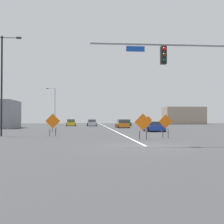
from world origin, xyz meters
TOP-DOWN VIEW (x-y plane):
  - ground at (0.00, 0.00)m, footprint 151.96×151.96m
  - road_centre_stripe at (0.00, 42.21)m, footprint 0.16×84.42m
  - street_lamp_mid_right at (-10.82, 48.55)m, footprint 1.96×0.24m
  - street_lamp_far_right at (-11.23, 10.26)m, footprint 3.44×0.24m
  - construction_sign_left_lane at (5.20, 24.33)m, footprint 1.15×0.13m
  - construction_sign_right_shoulder at (-6.64, 10.30)m, footprint 1.37×0.13m
  - construction_sign_left_shoulder at (0.82, 5.24)m, footprint 1.31×0.36m
  - construction_sign_median_near at (-7.39, 18.10)m, footprint 1.08×0.06m
  - construction_sign_median_far at (2.98, 6.74)m, footprint 1.17×0.10m
  - car_silver_far at (-2.59, 43.84)m, footprint 2.06×4.05m
  - car_yellow_passing at (-6.96, 45.47)m, footprint 2.18×4.65m
  - car_orange_approaching at (2.41, 31.99)m, footprint 2.08×4.11m
  - car_blue_near at (4.72, 18.57)m, footprint 2.22×3.95m
  - car_green_distant at (4.64, 45.54)m, footprint 2.24×3.94m
  - roadside_building_east at (22.00, 59.02)m, footprint 10.44×5.88m

SIDE VIEW (x-z plane):
  - ground at x=0.00m, z-range 0.00..0.00m
  - road_centre_stripe at x=0.00m, z-range 0.00..0.01m
  - car_blue_near at x=4.72m, z-range -0.04..1.18m
  - car_green_distant at x=4.64m, z-range -0.04..1.28m
  - car_yellow_passing at x=-6.96m, z-range -0.06..1.31m
  - car_silver_far at x=-2.59m, z-range -0.03..1.31m
  - car_orange_approaching at x=2.41m, z-range -0.04..1.37m
  - construction_sign_median_near at x=-7.39m, z-range 0.20..1.88m
  - construction_sign_left_lane at x=5.20m, z-range 0.27..2.22m
  - construction_sign_median_far at x=2.98m, z-range 0.27..2.23m
  - construction_sign_left_shoulder at x=0.82m, z-range 0.25..2.26m
  - construction_sign_right_shoulder at x=-6.64m, z-range 0.26..2.32m
  - roadside_building_east at x=22.00m, z-range 0.00..4.55m
  - street_lamp_mid_right at x=-10.82m, z-range 0.43..8.74m
  - street_lamp_far_right at x=-11.23m, z-range 0.76..9.91m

